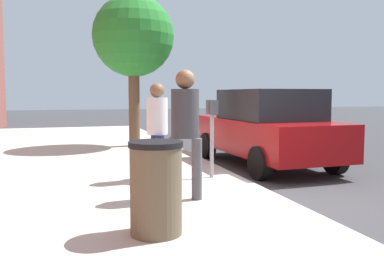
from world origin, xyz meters
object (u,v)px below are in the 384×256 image
Objects in this scene: parked_sedan_near at (266,127)px; pedestrian_at_meter at (157,124)px; parking_meter at (212,122)px; street_tree at (133,37)px; pedestrian_bystander at (185,122)px; trash_bin at (156,188)px.

pedestrian_at_meter is at bearing 117.31° from parked_sedan_near.
pedestrian_at_meter is (0.09, 0.99, -0.02)m from parking_meter.
parking_meter is 0.32× the size of street_tree.
parked_sedan_near is (1.49, -2.88, -0.25)m from pedestrian_at_meter.
parked_sedan_near is at bearing 25.82° from pedestrian_at_meter.
trash_bin is at bearing -156.66° from pedestrian_bystander.
street_tree is (6.19, -0.22, 2.04)m from pedestrian_bystander.
parked_sedan_near is (1.58, -1.89, -0.27)m from parking_meter.
trash_bin is at bearing 172.89° from street_tree.
parked_sedan_near reaches higher than trash_bin.
parked_sedan_near is (2.82, -2.75, -0.37)m from pedestrian_bystander.
street_tree reaches higher than parked_sedan_near.
pedestrian_bystander is at bearing -86.00° from pedestrian_at_meter.
pedestrian_at_meter is at bearing -12.34° from trash_bin.
pedestrian_at_meter is 1.69× the size of trash_bin.
pedestrian_at_meter is 0.38× the size of parked_sedan_near.
pedestrian_bystander is 6.52m from street_tree.
parking_meter reaches higher than trash_bin.
street_tree reaches higher than trash_bin.
pedestrian_at_meter is 5.32m from street_tree.
street_tree is (4.86, -0.35, 2.16)m from pedestrian_at_meter.
parked_sedan_near is 4.85m from street_tree.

